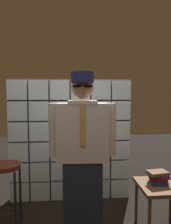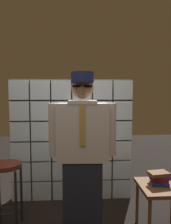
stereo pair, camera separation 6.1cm
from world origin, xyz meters
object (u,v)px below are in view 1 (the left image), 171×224
object	(u,v)px
standing_person	(82,154)
side_table	(162,191)
bar_stool	(6,181)
book_stack	(158,177)

from	to	relation	value
standing_person	side_table	world-z (taller)	standing_person
side_table	bar_stool	bearing A→B (deg)	173.98
bar_stool	side_table	world-z (taller)	bar_stool
standing_person	side_table	bearing A→B (deg)	4.41
book_stack	standing_person	bearing A→B (deg)	-175.69
standing_person	book_stack	distance (m)	0.93
standing_person	bar_stool	xyz separation A→B (m)	(-0.87, 0.21, -0.36)
bar_stool	book_stack	world-z (taller)	bar_stool
book_stack	side_table	bearing A→B (deg)	-51.95
bar_stool	side_table	bearing A→B (deg)	-6.02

